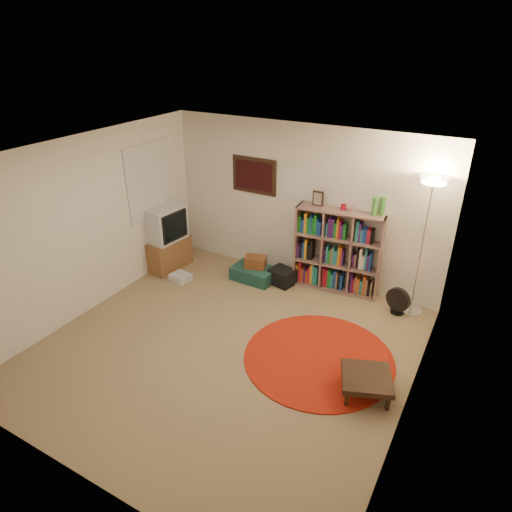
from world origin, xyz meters
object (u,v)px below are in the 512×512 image
Objects in this scene: bookshelf at (337,251)px; floor_lamp at (430,203)px; suitcase at (254,273)px; side_table at (367,379)px; floor_fan at (398,301)px; tv_stand at (165,238)px.

floor_lamp is (1.23, -0.10, 1.04)m from bookshelf.
floor_lamp is 2.90× the size of suitcase.
side_table is at bearing -32.86° from suitcase.
floor_fan is 2.31m from suitcase.
floor_lamp reaches higher than suitcase.
bookshelf is 1.44× the size of tv_stand.
floor_fan is at bearing 13.25° from tv_stand.
suitcase is at bearing 145.31° from side_table.
bookshelf is at bearing 175.13° from floor_lamp.
bookshelf is 1.61m from floor_lamp.
side_table reaches higher than suitcase.
floor_fan is (-0.17, -0.16, -1.47)m from floor_lamp.
bookshelf is 2.88m from tv_stand.
floor_lamp reaches higher than floor_fan.
tv_stand is at bearing -165.91° from suitcase.
suitcase is 2.92m from side_table.
floor_lamp reaches higher than side_table.
suitcase is (-1.24, -0.42, -0.53)m from bookshelf.
tv_stand is at bearing -170.83° from floor_lamp.
bookshelf reaches higher than floor_fan.
floor_lamp reaches higher than tv_stand.
bookshelf reaches higher than suitcase.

